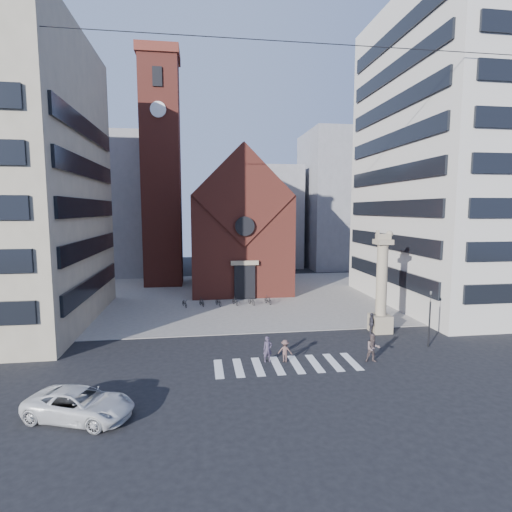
# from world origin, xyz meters

# --- Properties ---
(ground) EXTENTS (120.00, 120.00, 0.00)m
(ground) POSITION_xyz_m (0.00, 0.00, 0.00)
(ground) COLOR black
(ground) RESTS_ON ground
(piazza) EXTENTS (46.00, 30.00, 0.05)m
(piazza) POSITION_xyz_m (0.00, 19.00, 0.03)
(piazza) COLOR gray
(piazza) RESTS_ON ground
(zebra_crossing) EXTENTS (10.20, 3.20, 0.01)m
(zebra_crossing) POSITION_xyz_m (0.55, -3.00, 0.01)
(zebra_crossing) COLOR white
(zebra_crossing) RESTS_ON ground
(church) EXTENTS (12.00, 16.65, 18.00)m
(church) POSITION_xyz_m (0.00, 25.04, 7.98)
(church) COLOR maroon
(church) RESTS_ON ground
(campanile) EXTENTS (5.50, 5.50, 31.20)m
(campanile) POSITION_xyz_m (-10.00, 28.00, 15.74)
(campanile) COLOR maroon
(campanile) RESTS_ON ground
(building_right) EXTENTS (18.00, 22.00, 32.00)m
(building_right) POSITION_xyz_m (24.00, 12.00, 16.00)
(building_right) COLOR #B2ADA1
(building_right) RESTS_ON ground
(bg_block_left) EXTENTS (16.00, 14.00, 22.00)m
(bg_block_left) POSITION_xyz_m (-20.00, 40.00, 11.00)
(bg_block_left) COLOR gray
(bg_block_left) RESTS_ON ground
(bg_block_mid) EXTENTS (14.00, 12.00, 18.00)m
(bg_block_mid) POSITION_xyz_m (6.00, 45.00, 9.00)
(bg_block_mid) COLOR gray
(bg_block_mid) RESTS_ON ground
(bg_block_right) EXTENTS (16.00, 14.00, 24.00)m
(bg_block_right) POSITION_xyz_m (22.00, 42.00, 12.00)
(bg_block_right) COLOR gray
(bg_block_right) RESTS_ON ground
(lion_column) EXTENTS (1.63, 1.60, 8.68)m
(lion_column) POSITION_xyz_m (10.01, 3.00, 3.46)
(lion_column) COLOR tan
(lion_column) RESTS_ON ground
(traffic_light) EXTENTS (0.13, 0.16, 4.30)m
(traffic_light) POSITION_xyz_m (12.00, -1.00, 2.29)
(traffic_light) COLOR black
(traffic_light) RESTS_ON ground
(white_car) EXTENTS (5.88, 4.14, 1.49)m
(white_car) POSITION_xyz_m (-11.15, -8.27, 0.74)
(white_car) COLOR silver
(white_car) RESTS_ON ground
(pedestrian_0) EXTENTS (0.70, 0.51, 1.76)m
(pedestrian_0) POSITION_xyz_m (-0.62, -2.22, 0.88)
(pedestrian_0) COLOR #372F41
(pedestrian_0) RESTS_ON ground
(pedestrian_1) EXTENTS (1.06, 0.89, 1.97)m
(pedestrian_1) POSITION_xyz_m (6.49, -3.29, 0.98)
(pedestrian_1) COLOR #564644
(pedestrian_1) RESTS_ON ground
(pedestrian_2) EXTENTS (0.63, 1.13, 1.82)m
(pedestrian_2) POSITION_xyz_m (9.00, 2.53, 0.91)
(pedestrian_2) COLOR #2D2B34
(pedestrian_2) RESTS_ON ground
(pedestrian_3) EXTENTS (1.12, 0.88, 1.52)m
(pedestrian_3) POSITION_xyz_m (0.57, -2.37, 0.76)
(pedestrian_3) COLOR #513936
(pedestrian_3) RESTS_ON ground
(scooter_0) EXTENTS (1.05, 1.70, 0.84)m
(scooter_0) POSITION_xyz_m (-6.76, 14.14, 0.47)
(scooter_0) COLOR black
(scooter_0) RESTS_ON piazza
(scooter_1) EXTENTS (0.92, 1.62, 0.94)m
(scooter_1) POSITION_xyz_m (-4.96, 14.14, 0.52)
(scooter_1) COLOR black
(scooter_1) RESTS_ON piazza
(scooter_2) EXTENTS (1.05, 1.70, 0.84)m
(scooter_2) POSITION_xyz_m (-3.16, 14.14, 0.47)
(scooter_2) COLOR black
(scooter_2) RESTS_ON piazza
(scooter_3) EXTENTS (0.92, 1.62, 0.94)m
(scooter_3) POSITION_xyz_m (-1.35, 14.14, 0.52)
(scooter_3) COLOR black
(scooter_3) RESTS_ON piazza
(scooter_4) EXTENTS (1.05, 1.70, 0.84)m
(scooter_4) POSITION_xyz_m (0.45, 14.14, 0.47)
(scooter_4) COLOR black
(scooter_4) RESTS_ON piazza
(scooter_5) EXTENTS (0.92, 1.62, 0.94)m
(scooter_5) POSITION_xyz_m (2.25, 14.14, 0.52)
(scooter_5) COLOR black
(scooter_5) RESTS_ON piazza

